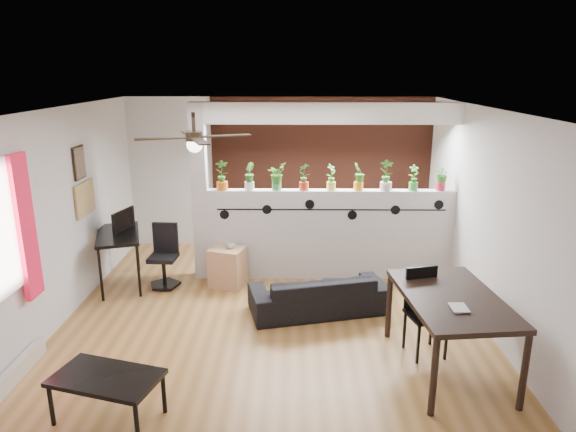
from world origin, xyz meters
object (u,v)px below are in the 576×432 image
Objects in this scene: computer_desk at (118,238)px; folding_chair at (423,303)px; ceiling_fan at (194,140)px; potted_plant_0 at (222,174)px; cup at (231,245)px; dining_table at (451,304)px; sofa at (319,294)px; cube_shelf at (228,267)px; potted_plant_1 at (249,176)px; potted_plant_3 at (304,176)px; potted_plant_2 at (277,176)px; coffee_table at (106,380)px; potted_plant_8 at (441,177)px; potted_plant_7 at (414,177)px; potted_plant_5 at (359,176)px; potted_plant_6 at (386,174)px; potted_plant_4 at (331,176)px; office_chair at (164,260)px.

folding_chair is at bearing -24.14° from computer_desk.
potted_plant_0 is at bearing 89.36° from ceiling_fan.
dining_table reaches higher than cup.
cup is at bearing 139.52° from dining_table.
sofa is 2.92× the size of cube_shelf.
potted_plant_1 is 0.79m from potted_plant_3.
potted_plant_2 is 3.21m from dining_table.
cup is 3.09m from coffee_table.
potted_plant_8 reaches higher than dining_table.
potted_plant_3 is (1.21, 1.80, -0.75)m from ceiling_fan.
potted_plant_8 is 0.36× the size of coffee_table.
sofa reaches higher than coffee_table.
potted_plant_7 is 0.23× the size of dining_table.
potted_plant_5 is at bearing -131.23° from sofa.
folding_chair is (1.68, -2.10, -0.99)m from potted_plant_2.
dining_table is at bearing -64.44° from folding_chair.
coffee_table is at bearing -135.33° from potted_plant_7.
cup is 2.92m from folding_chair.
cup is (-2.23, -0.34, -0.98)m from potted_plant_6.
potted_plant_1 is 1.36m from cube_shelf.
potted_plant_5 reaches higher than cube_shelf.
ceiling_fan reaches higher than computer_desk.
sofa is at bearing 47.67° from coffee_table.
potted_plant_8 is (3.16, 0.00, -0.04)m from potted_plant_0.
potted_plant_8 is at bearing 23.61° from cube_shelf.
potted_plant_5 is at bearing 180.00° from potted_plant_7.
potted_plant_4 is 1.58m from potted_plant_8.
potted_plant_2 is (0.40, 0.00, -0.00)m from potted_plant_1.
potted_plant_3 reaches higher than potted_plant_7.
folding_chair is at bearing -51.46° from potted_plant_2.
cube_shelf is 3.37m from dining_table.
sofa is at bearing 139.60° from folding_chair.
potted_plant_7 is at bearing -0.00° from potted_plant_4.
ceiling_fan is at bearing -143.02° from potted_plant_6.
potted_plant_2 is at bearing -180.00° from potted_plant_3.
folding_chair is at bearing 115.56° from dining_table.
potted_plant_3 is 2.81m from computer_desk.
potted_plant_1 is (0.42, 1.80, -0.75)m from ceiling_fan.
folding_chair is 3.31m from coffee_table.
potted_plant_1 is at bearing 180.00° from potted_plant_2.
computer_desk is (-2.66, -0.34, -0.85)m from potted_plant_3.
potted_plant_5 reaches higher than potted_plant_8.
cube_shelf is (0.09, -0.34, -1.30)m from potted_plant_0.
potted_plant_4 reaches higher than computer_desk.
potted_plant_1 is 1.07× the size of potted_plant_8.
ceiling_fan is 2.57m from sofa.
office_chair is at bearing -172.60° from potted_plant_5.
potted_plant_7 is (0.79, -0.00, -0.01)m from potted_plant_5.
potted_plant_4 reaches higher than potted_plant_8.
potted_plant_2 is 1.00× the size of potted_plant_3.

